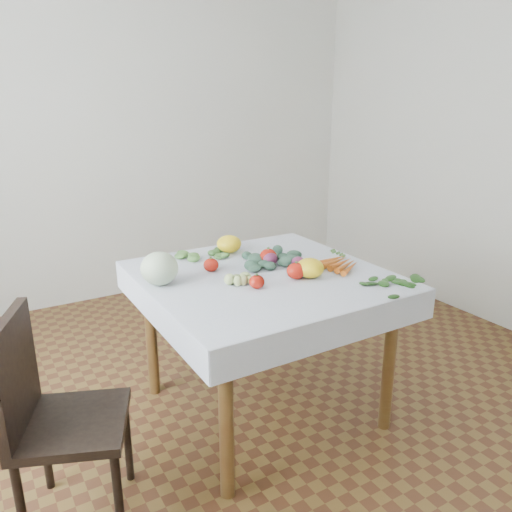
{
  "coord_description": "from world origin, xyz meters",
  "views": [
    {
      "loc": [
        -1.19,
        -1.94,
        1.57
      ],
      "look_at": [
        0.01,
        0.09,
        0.82
      ],
      "focal_mm": 35.0,
      "sensor_mm": 36.0,
      "label": 1
    }
  ],
  "objects": [
    {
      "name": "cabbage",
      "position": [
        -0.48,
        0.12,
        0.83
      ],
      "size": [
        0.19,
        0.19,
        0.15
      ],
      "primitive_type": "ellipsoid",
      "rotation": [
        0.0,
        0.0,
        -0.15
      ],
      "color": "beige",
      "rests_on": "tablecloth"
    },
    {
      "name": "kale_bunch",
      "position": [
        0.12,
        0.14,
        0.78
      ],
      "size": [
        0.32,
        0.28,
        0.04
      ],
      "color": "#385C48",
      "rests_on": "tablecloth"
    },
    {
      "name": "carrot_bunch",
      "position": [
        0.39,
        -0.1,
        0.77
      ],
      "size": [
        0.22,
        0.24,
        0.03
      ],
      "color": "orange",
      "rests_on": "tablecloth"
    },
    {
      "name": "heirloom_back",
      "position": [
        0.02,
        0.4,
        0.8
      ],
      "size": [
        0.16,
        0.16,
        0.1
      ],
      "primitive_type": "ellipsoid",
      "rotation": [
        0.0,
        0.0,
        -0.25
      ],
      "color": "gold",
      "rests_on": "tablecloth"
    },
    {
      "name": "chair",
      "position": [
        -1.05,
        -0.21,
        0.49
      ],
      "size": [
        0.5,
        0.5,
        0.85
      ],
      "color": "black",
      "rests_on": "ground"
    },
    {
      "name": "basil_bunch",
      "position": [
        0.45,
        -0.45,
        0.76
      ],
      "size": [
        0.3,
        0.23,
        0.01
      ],
      "color": "#255119",
      "rests_on": "tablecloth"
    },
    {
      "name": "tablecloth",
      "position": [
        0.0,
        0.0,
        0.75
      ],
      "size": [
        1.12,
        1.12,
        0.01
      ],
      "primitive_type": "cube",
      "color": "white",
      "rests_on": "table"
    },
    {
      "name": "table",
      "position": [
        0.0,
        0.0,
        0.65
      ],
      "size": [
        1.0,
        1.0,
        0.75
      ],
      "color": "brown",
      "rests_on": "ground"
    },
    {
      "name": "onion_a",
      "position": [
        0.1,
        0.1,
        0.79
      ],
      "size": [
        0.09,
        0.09,
        0.06
      ],
      "primitive_type": "ellipsoid",
      "rotation": [
        0.0,
        0.0,
        -0.23
      ],
      "color": "#54183D",
      "rests_on": "tablecloth"
    },
    {
      "name": "heirloom_front",
      "position": [
        0.17,
        -0.15,
        0.8
      ],
      "size": [
        0.15,
        0.15,
        0.09
      ],
      "primitive_type": "ellipsoid",
      "rotation": [
        0.0,
        0.0,
        0.1
      ],
      "color": "gold",
      "rests_on": "tablecloth"
    },
    {
      "name": "tomato_c",
      "position": [
        -0.13,
        -0.15,
        0.79
      ],
      "size": [
        0.09,
        0.09,
        0.06
      ],
      "primitive_type": "ellipsoid",
      "rotation": [
        0.0,
        0.0,
        0.35
      ],
      "color": "#AB160B",
      "rests_on": "tablecloth"
    },
    {
      "name": "tomato_b",
      "position": [
        0.11,
        0.13,
        0.79
      ],
      "size": [
        0.11,
        0.11,
        0.08
      ],
      "primitive_type": "ellipsoid",
      "rotation": [
        0.0,
        0.0,
        -0.25
      ],
      "color": "#AB160B",
      "rests_on": "tablecloth"
    },
    {
      "name": "tomato_a",
      "position": [
        -0.2,
        0.16,
        0.79
      ],
      "size": [
        0.08,
        0.08,
        0.07
      ],
      "primitive_type": "ellipsoid",
      "rotation": [
        0.0,
        0.0,
        0.09
      ],
      "color": "#AB160B",
      "rests_on": "tablecloth"
    },
    {
      "name": "onion_b",
      "position": [
        0.2,
        -0.01,
        0.79
      ],
      "size": [
        0.08,
        0.08,
        0.06
      ],
      "primitive_type": "ellipsoid",
      "rotation": [
        0.0,
        0.0,
        -0.1
      ],
      "color": "#54183D",
      "rests_on": "tablecloth"
    },
    {
      "name": "dill_bunch",
      "position": [
        -0.12,
        0.4,
        0.77
      ],
      "size": [
        0.26,
        0.19,
        0.03
      ],
      "color": "#4C7334",
      "rests_on": "tablecloth"
    },
    {
      "name": "tomatillo_cluster",
      "position": [
        -0.15,
        -0.05,
        0.78
      ],
      "size": [
        0.15,
        0.09,
        0.04
      ],
      "color": "#ACBC6C",
      "rests_on": "tablecloth"
    },
    {
      "name": "back_wall",
      "position": [
        0.0,
        2.0,
        1.35
      ],
      "size": [
        4.0,
        0.04,
        2.7
      ],
      "primitive_type": "cube",
      "color": "silver",
      "rests_on": "ground"
    },
    {
      "name": "ground",
      "position": [
        0.0,
        0.0,
        0.0
      ],
      "size": [
        4.0,
        4.0,
        0.0
      ],
      "primitive_type": "plane",
      "color": "brown"
    },
    {
      "name": "tomato_d",
      "position": [
        0.1,
        -0.13,
        0.8
      ],
      "size": [
        0.11,
        0.11,
        0.08
      ],
      "primitive_type": "ellipsoid",
      "rotation": [
        0.0,
        0.0,
        -0.34
      ],
      "color": "#AB160B",
      "rests_on": "tablecloth"
    }
  ]
}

